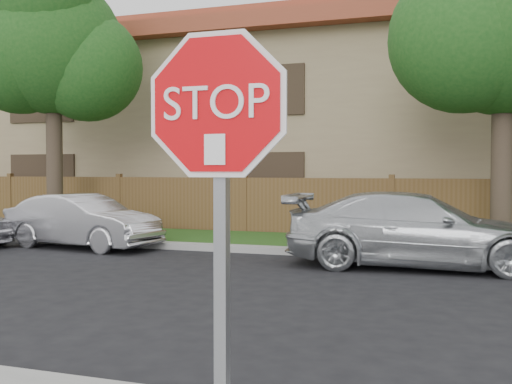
% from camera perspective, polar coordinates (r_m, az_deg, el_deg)
% --- Properties ---
extents(far_curb, '(70.00, 0.30, 0.15)m').
position_cam_1_polar(far_curb, '(12.60, 11.20, -5.88)').
color(far_curb, gray).
rests_on(far_curb, ground).
extents(grass_strip, '(70.00, 3.00, 0.12)m').
position_cam_1_polar(grass_strip, '(14.23, 12.07, -5.03)').
color(grass_strip, '#1E4714').
rests_on(grass_strip, ground).
extents(fence, '(70.00, 0.12, 1.60)m').
position_cam_1_polar(fence, '(15.74, 12.77, -1.64)').
color(fence, brown).
rests_on(fence, ground).
extents(apartment_building, '(35.20, 9.20, 7.20)m').
position_cam_1_polar(apartment_building, '(21.35, 14.41, 6.67)').
color(apartment_building, '#907B59').
rests_on(apartment_building, ground).
extents(tree_left, '(4.80, 3.90, 7.78)m').
position_cam_1_polar(tree_left, '(17.73, -18.98, 13.08)').
color(tree_left, '#382B21').
rests_on(tree_left, ground).
extents(tree_mid, '(4.80, 3.90, 7.35)m').
position_cam_1_polar(tree_mid, '(14.15, 22.64, 14.43)').
color(tree_mid, '#382B21').
rests_on(tree_mid, ground).
extents(stop_sign, '(1.01, 0.13, 2.55)m').
position_cam_1_polar(stop_sign, '(2.96, -3.61, 2.10)').
color(stop_sign, gray).
rests_on(stop_sign, sidewalk_near).
extents(sedan_left, '(3.96, 1.86, 1.25)m').
position_cam_1_polar(sedan_left, '(14.48, -16.19, -2.69)').
color(sedan_left, '#BCBCC1').
rests_on(sedan_left, ground).
extents(sedan_right, '(4.93, 2.21, 1.40)m').
position_cam_1_polar(sedan_right, '(11.56, 15.04, -3.51)').
color(sedan_right, '#BABEC2').
rests_on(sedan_right, ground).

